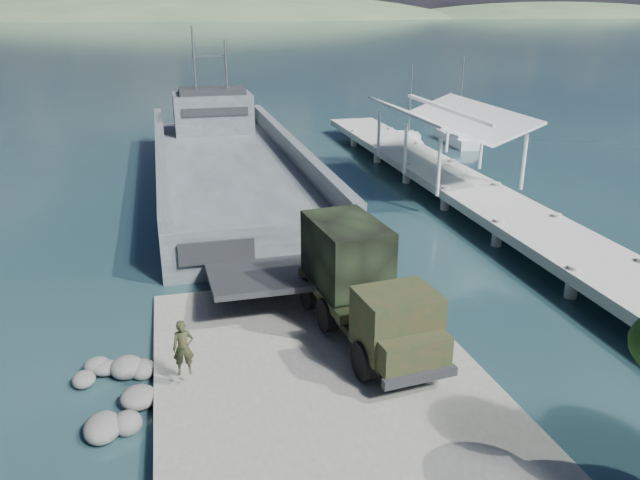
{
  "coord_description": "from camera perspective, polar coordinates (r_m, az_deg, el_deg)",
  "views": [
    {
      "loc": [
        -4.04,
        -15.69,
        11.13
      ],
      "look_at": [
        1.42,
        6.0,
        2.68
      ],
      "focal_mm": 35.0,
      "sensor_mm": 36.0,
      "label": 1
    }
  ],
  "objects": [
    {
      "name": "boat_ramp",
      "position": [
        18.73,
        1.06,
        -14.84
      ],
      "size": [
        10.0,
        18.0,
        0.5
      ],
      "primitive_type": "cube",
      "color": "slate",
      "rests_on": "ground"
    },
    {
      "name": "distant_headlands",
      "position": [
        578.33,
        -9.3,
        19.34
      ],
      "size": [
        1000.0,
        240.0,
        48.0
      ],
      "primitive_type": null,
      "color": "#3C5C39",
      "rests_on": "ground"
    },
    {
      "name": "pier",
      "position": [
        39.61,
        11.89,
        6.32
      ],
      "size": [
        6.4,
        44.0,
        6.1
      ],
      "color": "#9C9D93",
      "rests_on": "ground"
    },
    {
      "name": "sailboat_near",
      "position": [
        55.23,
        12.53,
        8.99
      ],
      "size": [
        2.18,
        6.16,
        7.38
      ],
      "rotation": [
        0.0,
        0.0,
        -0.07
      ],
      "color": "white",
      "rests_on": "ground"
    },
    {
      "name": "soldier",
      "position": [
        19.11,
        -12.3,
        -10.62
      ],
      "size": [
        0.63,
        0.43,
        1.71
      ],
      "primitive_type": "imported",
      "rotation": [
        0.0,
        0.0,
        -0.03
      ],
      "color": "#1E331C",
      "rests_on": "boat_ramp"
    },
    {
      "name": "landing_craft",
      "position": [
        41.16,
        -8.3,
        6.02
      ],
      "size": [
        9.04,
        35.37,
        10.49
      ],
      "rotation": [
        0.0,
        0.0,
        0.0
      ],
      "color": "#414A4D",
      "rests_on": "ground"
    },
    {
      "name": "ground",
      "position": [
        19.66,
        0.27,
        -13.8
      ],
      "size": [
        1400.0,
        1400.0,
        0.0
      ],
      "primitive_type": "plane",
      "color": "#1C3843",
      "rests_on": "ground"
    },
    {
      "name": "military_truck",
      "position": [
        21.18,
        3.8,
        -4.05
      ],
      "size": [
        3.2,
        7.93,
        3.58
      ],
      "rotation": [
        0.0,
        0.0,
        0.1
      ],
      "color": "black",
      "rests_on": "boat_ramp"
    },
    {
      "name": "shoreline_rocks",
      "position": [
        19.77,
        -18.43,
        -14.81
      ],
      "size": [
        3.2,
        5.6,
        0.9
      ],
      "primitive_type": null,
      "color": "#585856",
      "rests_on": "ground"
    },
    {
      "name": "sailboat_far",
      "position": [
        53.79,
        8.11,
        8.94
      ],
      "size": [
        2.91,
        5.88,
        6.89
      ],
      "rotation": [
        0.0,
        0.0,
        -0.23
      ],
      "color": "white",
      "rests_on": "ground"
    }
  ]
}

